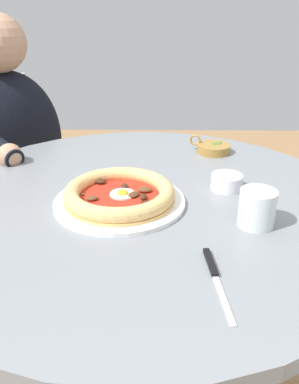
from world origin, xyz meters
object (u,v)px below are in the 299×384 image
(cafe_chair_diner, at_px, (2,173))
(pizza_on_plate, at_px, (120,196))
(water_glass, at_px, (257,210))
(ramekin_capers, at_px, (227,181))
(dining_table, at_px, (142,244))
(olive_pan, at_px, (213,148))
(diner_person, at_px, (19,193))
(steak_knife, at_px, (214,272))

(cafe_chair_diner, bearing_deg, pizza_on_plate, -142.23)
(water_glass, relative_size, ramekin_capers, 1.02)
(pizza_on_plate, xyz_separation_m, ramekin_capers, (0.08, -0.25, -0.00))
(dining_table, height_order, water_glass, water_glass)
(olive_pan, bearing_deg, ramekin_capers, 179.71)
(pizza_on_plate, distance_m, ramekin_capers, 0.26)
(water_glass, bearing_deg, pizza_on_plate, 72.27)
(olive_pan, bearing_deg, water_glass, -175.91)
(pizza_on_plate, relative_size, ramekin_capers, 3.90)
(olive_pan, bearing_deg, diner_person, 71.65)
(steak_knife, distance_m, ramekin_capers, 0.35)
(steak_knife, xyz_separation_m, diner_person, (0.82, 0.61, -0.25))
(dining_table, distance_m, pizza_on_plate, 0.15)
(diner_person, bearing_deg, dining_table, -138.47)
(pizza_on_plate, distance_m, cafe_chair_diner, 0.89)
(ramekin_capers, distance_m, olive_pan, 0.26)
(dining_table, height_order, steak_knife, steak_knife)
(water_glass, xyz_separation_m, ramekin_capers, (0.17, 0.03, -0.01))
(dining_table, relative_size, cafe_chair_diner, 1.16)
(water_glass, bearing_deg, ramekin_capers, 10.49)
(ramekin_capers, bearing_deg, pizza_on_plate, 108.33)
(water_glass, distance_m, olive_pan, 0.43)
(water_glass, relative_size, olive_pan, 0.64)
(dining_table, distance_m, olive_pan, 0.40)
(ramekin_capers, bearing_deg, cafe_chair_diner, 52.51)
(olive_pan, xyz_separation_m, diner_person, (0.23, 0.68, -0.26))
(pizza_on_plate, xyz_separation_m, water_glass, (-0.09, -0.28, 0.01))
(water_glass, distance_m, ramekin_capers, 0.18)
(cafe_chair_diner, bearing_deg, ramekin_capers, -127.49)
(dining_table, xyz_separation_m, diner_person, (0.54, 0.48, -0.12))
(steak_knife, xyz_separation_m, ramekin_capers, (0.34, -0.07, 0.02))
(pizza_on_plate, bearing_deg, cafe_chair_diner, 37.77)
(diner_person, bearing_deg, ramekin_capers, -125.42)
(cafe_chair_diner, bearing_deg, olive_pan, -113.50)
(dining_table, distance_m, diner_person, 0.73)
(cafe_chair_diner, bearing_deg, diner_person, -139.28)
(olive_pan, distance_m, diner_person, 0.76)
(pizza_on_plate, distance_m, diner_person, 0.76)
(dining_table, distance_m, cafe_chair_diner, 0.87)
(olive_pan, bearing_deg, dining_table, 146.61)
(dining_table, bearing_deg, diner_person, 41.53)
(dining_table, relative_size, water_glass, 13.47)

